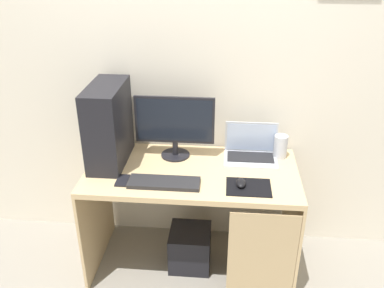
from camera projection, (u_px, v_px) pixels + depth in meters
ground_plane at (192, 262)px, 2.92m from camera, size 8.00×8.00×0.00m
wall_back at (197, 67)px, 2.66m from camera, size 4.00×0.05×2.60m
desk at (194, 192)px, 2.64m from camera, size 1.32×0.67×0.75m
pc_tower at (108, 125)px, 2.57m from camera, size 0.20×0.45×0.51m
monitor at (175, 125)px, 2.64m from camera, size 0.51×0.19×0.42m
laptop at (251, 151)px, 2.70m from camera, size 0.34×0.23×0.23m
speaker at (280, 147)px, 2.69m from camera, size 0.09×0.09×0.16m
keyboard at (164, 183)px, 2.42m from camera, size 0.42×0.14×0.02m
mousepad at (249, 187)px, 2.39m from camera, size 0.26×0.20×0.00m
mouse_left at (241, 183)px, 2.40m from camera, size 0.06×0.10×0.03m
cell_phone at (123, 180)px, 2.45m from camera, size 0.07×0.13×0.01m
subwoofer at (190, 247)px, 2.84m from camera, size 0.28×0.28×0.28m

